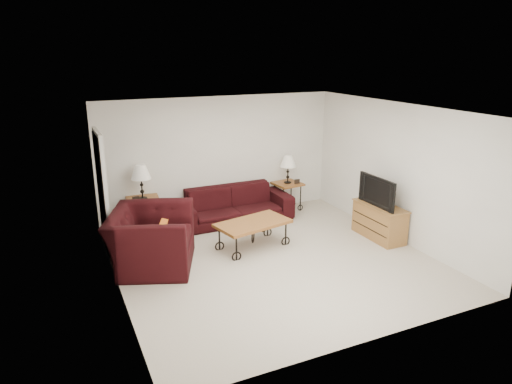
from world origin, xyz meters
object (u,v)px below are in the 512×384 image
side_table_left (144,215)px  lamp_right (288,169)px  lamp_left (141,182)px  backpack (285,205)px  armchair (152,239)px  television (381,191)px  side_table_right (287,196)px  coffee_table (253,235)px  sofa (233,205)px  tv_stand (379,221)px

side_table_left → lamp_right: size_ratio=1.09×
lamp_left → backpack: lamp_left is taller
side_table_left → lamp_right: (3.14, 0.00, 0.58)m
armchair → television: 4.15m
side_table_right → coffee_table: side_table_right is taller
coffee_table → lamp_left: bearing=135.5°
lamp_left → lamp_right: (3.14, 0.00, -0.08)m
side_table_right → television: bearing=-70.4°
sofa → side_table_right: 1.36m
television → backpack: size_ratio=2.05×
lamp_left → coffee_table: size_ratio=0.52×
lamp_left → armchair: size_ratio=0.46×
sofa → side_table_right: size_ratio=3.93×
coffee_table → lamp_right: bearing=45.6°
side_table_right → side_table_left: bearing=-180.0°
coffee_table → tv_stand: 2.39m
lamp_right → tv_stand: 2.36m
lamp_left → armchair: lamp_left is taller
lamp_left → tv_stand: 4.52m
sofa → backpack: bearing=-9.4°
lamp_right → side_table_left: bearing=-180.0°
tv_stand → armchair: bearing=171.8°
side_table_right → sofa: bearing=-172.4°
tv_stand → coffee_table: bearing=166.2°
side_table_right → coffee_table: bearing=-134.4°
sofa → side_table_left: 1.80m
coffee_table → backpack: size_ratio=2.76×
sofa → tv_stand: bearing=-42.6°
side_table_right → lamp_left: size_ratio=0.91×
sofa → armchair: (-1.97, -1.37, 0.12)m
armchair → backpack: 3.30m
lamp_left → television: lamp_left is taller
lamp_left → sofa: bearing=-5.8°
tv_stand → backpack: (-1.04, 1.78, -0.09)m
tv_stand → side_table_left: bearing=151.3°
coffee_table → backpack: 1.76m
armchair → backpack: armchair is taller
coffee_table → backpack: bearing=43.3°
side_table_left → television: 4.49m
side_table_right → lamp_right: size_ratio=1.00×
side_table_right → coffee_table: (-1.54, -1.57, -0.06)m
lamp_left → lamp_right: bearing=0.0°
lamp_right → tv_stand: lamp_right is taller
side_table_left → lamp_left: size_ratio=1.00×
sofa → backpack: (1.10, -0.18, -0.11)m
side_table_right → lamp_left: lamp_left is taller
side_table_left → armchair: bearing=-96.8°
coffee_table → sofa: bearing=82.3°
television → sofa: bearing=-132.9°
side_table_left → tv_stand: bearing=-28.7°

